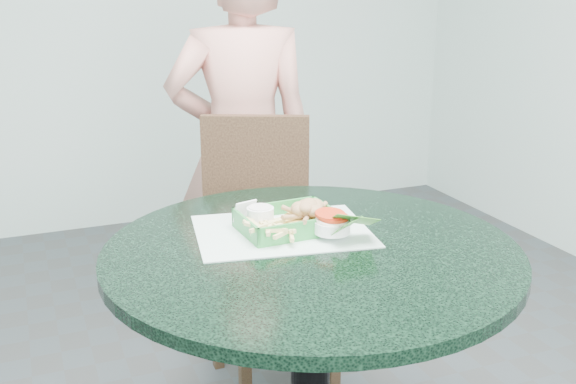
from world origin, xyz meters
name	(u,v)px	position (x,y,z in m)	size (l,w,h in m)	color
cafe_table	(311,319)	(0.00, 0.00, 0.58)	(0.98, 0.98, 0.75)	black
dining_chair	(265,234)	(0.14, 0.70, 0.53)	(0.37, 0.37, 0.93)	#48311F
diner_person	(242,148)	(0.15, 0.98, 0.77)	(0.56, 0.37, 1.54)	tan
placemat	(282,238)	(-0.03, 0.12, 0.75)	(0.42, 0.32, 0.00)	silver
food_basket	(288,232)	(-0.01, 0.12, 0.77)	(0.23, 0.17, 0.05)	#29893A
crab_sandwich	(308,220)	(0.03, 0.09, 0.80)	(0.13, 0.13, 0.07)	gold
fries_pile	(268,232)	(-0.08, 0.08, 0.79)	(0.11, 0.12, 0.04)	#D8C67A
sauce_ramekin	(260,221)	(-0.08, 0.13, 0.80)	(0.07, 0.07, 0.04)	white
garnish_cup	(335,231)	(0.07, 0.01, 0.79)	(0.13, 0.13, 0.05)	white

